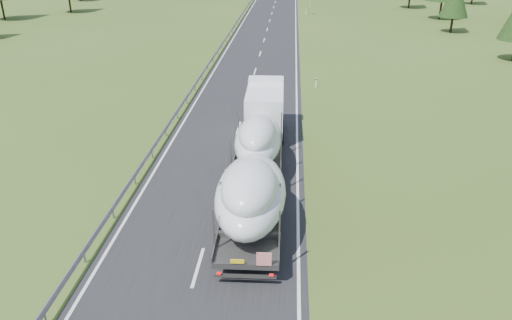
{
  "coord_description": "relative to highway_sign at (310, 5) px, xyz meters",
  "views": [
    {
      "loc": [
        3.98,
        -18.53,
        13.9
      ],
      "look_at": [
        2.15,
        7.37,
        2.15
      ],
      "focal_mm": 35.0,
      "sensor_mm": 36.0,
      "label": 1
    }
  ],
  "objects": [
    {
      "name": "highway_sign",
      "position": [
        0.0,
        0.0,
        0.0
      ],
      "size": [
        0.08,
        0.9,
        2.6
      ],
      "color": "slate",
      "rests_on": "ground"
    },
    {
      "name": "ground",
      "position": [
        -7.2,
        -80.0,
        -1.81
      ],
      "size": [
        400.0,
        400.0,
        0.0
      ],
      "primitive_type": "plane",
      "color": "#394F1A",
      "rests_on": "ground"
    },
    {
      "name": "road_surface",
      "position": [
        -7.2,
        20.0,
        -1.8
      ],
      "size": [
        10.0,
        400.0,
        0.02
      ],
      "primitive_type": "cube",
      "color": "black",
      "rests_on": "ground"
    },
    {
      "name": "boat_truck",
      "position": [
        -5.05,
        -71.9,
        0.51
      ],
      "size": [
        3.57,
        20.85,
        4.25
      ],
      "color": "white",
      "rests_on": "ground"
    }
  ]
}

